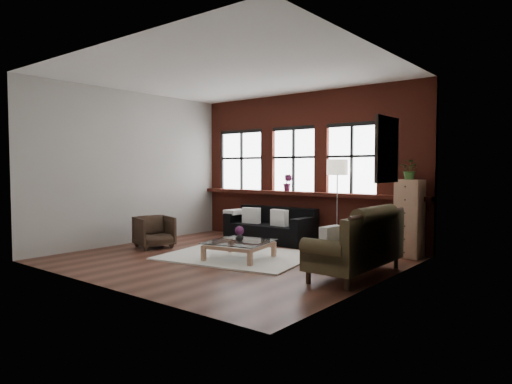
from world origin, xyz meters
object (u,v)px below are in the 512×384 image
Objects in this scene: drawer_chest at (409,218)px; floor_lamp at (337,201)px; vintage_settee at (356,241)px; armchair at (154,232)px; coffee_table at (239,251)px; vase at (239,237)px; dark_sofa at (270,225)px.

drawer_chest is 1.41m from floor_lamp.
vintage_settee is 1.91m from drawer_chest.
armchair is 3.67m from floor_lamp.
vintage_settee is 1.38× the size of drawer_chest.
armchair is 0.69× the size of coffee_table.
floor_lamp is at bearing 125.69° from vintage_settee.
drawer_chest is at bearing -44.99° from armchair.
vase reaches higher than coffee_table.
floor_lamp is (0.81, 1.97, 0.55)m from vase.
armchair is 4.63× the size of vase.
dark_sofa is 1.04× the size of floor_lamp.
drawer_chest is (2.20, 2.09, 0.53)m from coffee_table.
coffee_table is (0.78, -1.90, -0.20)m from dark_sofa.
dark_sofa is 1.43× the size of drawer_chest.
drawer_chest is (2.97, 0.19, 0.33)m from dark_sofa.
floor_lamp reaches higher than armchair.
dark_sofa is at bearing 112.26° from vase.
drawer_chest is 0.73× the size of floor_lamp.
dark_sofa reaches higher than armchair.
armchair is at bearing -175.46° from vintage_settee.
vintage_settee is 2.75× the size of armchair.
floor_lamp reaches higher than vintage_settee.
floor_lamp reaches higher than vase.
drawer_chest reaches higher than vase.
dark_sofa is 3.34m from vintage_settee.
vintage_settee reaches higher than armchair.
drawer_chest is at bearing 5.05° from floor_lamp.
vintage_settee is at bearing -54.31° from floor_lamp.
floor_lamp reaches higher than drawer_chest.
floor_lamp is at bearing 67.54° from vase.
vintage_settee is at bearing 5.39° from coffee_table.
vintage_settee is at bearing -67.73° from armchair.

